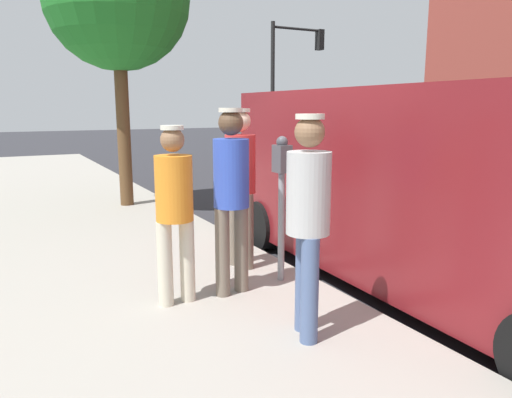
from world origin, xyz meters
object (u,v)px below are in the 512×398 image
at_px(parking_meter_near, 282,184).
at_px(pedestrian_in_red, 240,177).
at_px(pedestrian_in_gray, 308,212).
at_px(parked_van, 427,183).
at_px(pedestrian_in_orange, 174,204).
at_px(pedestrian_in_blue, 231,189).
at_px(traffic_light_corner, 291,67).

height_order(parking_meter_near, pedestrian_in_red, pedestrian_in_red).
bearing_deg(parking_meter_near, pedestrian_in_red, -73.58).
distance_m(pedestrian_in_gray, pedestrian_in_red, 1.83).
bearing_deg(parked_van, pedestrian_in_gray, 18.54).
height_order(pedestrian_in_orange, parked_van, parked_van).
distance_m(pedestrian_in_blue, pedestrian_in_red, 0.82).
xyz_separation_m(pedestrian_in_gray, pedestrian_in_orange, (0.69, -1.13, -0.07)).
distance_m(pedestrian_in_gray, parked_van, 2.10).
bearing_deg(pedestrian_in_gray, pedestrian_in_orange, -58.75).
bearing_deg(parked_van, traffic_light_corner, -116.50).
height_order(pedestrian_in_gray, pedestrian_in_orange, pedestrian_in_gray).
xyz_separation_m(parking_meter_near, pedestrian_in_orange, (1.18, 0.07, -0.09)).
bearing_deg(parked_van, parking_meter_near, -19.53).
relative_size(parking_meter_near, parked_van, 0.29).
bearing_deg(traffic_light_corner, pedestrian_in_blue, 55.75).
xyz_separation_m(pedestrian_in_blue, traffic_light_corner, (-8.73, -12.82, 2.32)).
bearing_deg(pedestrian_in_orange, parking_meter_near, -176.58).
height_order(pedestrian_in_red, traffic_light_corner, traffic_light_corner).
bearing_deg(pedestrian_in_blue, parking_meter_near, -171.53).
relative_size(pedestrian_in_blue, pedestrian_in_orange, 1.09).
bearing_deg(pedestrian_in_blue, pedestrian_in_red, -122.40).
bearing_deg(pedestrian_in_blue, traffic_light_corner, -124.25).
height_order(parking_meter_near, traffic_light_corner, traffic_light_corner).
distance_m(pedestrian_in_blue, pedestrian_in_orange, 0.57).
relative_size(pedestrian_in_blue, pedestrian_in_red, 1.00).
bearing_deg(pedestrian_in_blue, pedestrian_in_orange, -2.18).
xyz_separation_m(pedestrian_in_gray, pedestrian_in_blue, (0.12, -1.11, 0.03)).
distance_m(pedestrian_in_orange, traffic_light_corner, 15.99).
relative_size(pedestrian_in_orange, traffic_light_corner, 0.32).
bearing_deg(pedestrian_in_orange, pedestrian_in_gray, 121.25).
bearing_deg(traffic_light_corner, pedestrian_in_orange, 54.03).
xyz_separation_m(pedestrian_in_orange, traffic_light_corner, (-9.29, -12.79, 2.42)).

